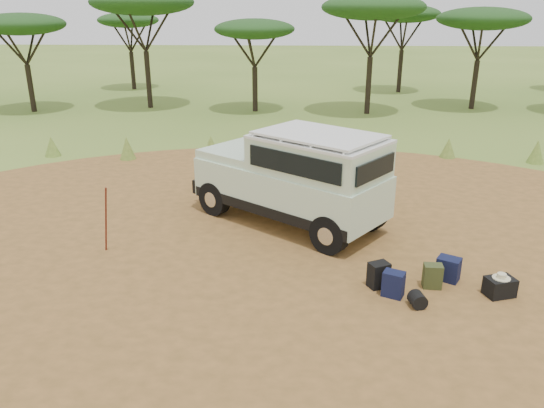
{
  "coord_description": "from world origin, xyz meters",
  "views": [
    {
      "loc": [
        0.31,
        -10.58,
        5.37
      ],
      "look_at": [
        -0.25,
        1.08,
        1.0
      ],
      "focal_mm": 35.0,
      "sensor_mm": 36.0,
      "label": 1
    }
  ],
  "objects_px": {
    "hard_case": "(500,287)",
    "backpack_black": "(379,275)",
    "safari_vehicle": "(295,179)",
    "backpack_olive": "(432,276)",
    "walking_staff": "(106,220)",
    "duffel_navy": "(448,269)",
    "backpack_navy": "(393,284)"
  },
  "relations": [
    {
      "from": "safari_vehicle",
      "to": "walking_staff",
      "type": "height_order",
      "value": "safari_vehicle"
    },
    {
      "from": "backpack_black",
      "to": "hard_case",
      "type": "distance_m",
      "value": 2.35
    },
    {
      "from": "duffel_navy",
      "to": "hard_case",
      "type": "distance_m",
      "value": 1.04
    },
    {
      "from": "backpack_olive",
      "to": "backpack_black",
      "type": "bearing_deg",
      "value": -175.19
    },
    {
      "from": "backpack_olive",
      "to": "duffel_navy",
      "type": "height_order",
      "value": "same"
    },
    {
      "from": "backpack_black",
      "to": "backpack_navy",
      "type": "relative_size",
      "value": 1.02
    },
    {
      "from": "backpack_olive",
      "to": "walking_staff",
      "type": "bearing_deg",
      "value": 173.16
    },
    {
      "from": "hard_case",
      "to": "backpack_black",
      "type": "bearing_deg",
      "value": 156.58
    },
    {
      "from": "safari_vehicle",
      "to": "hard_case",
      "type": "height_order",
      "value": "safari_vehicle"
    },
    {
      "from": "walking_staff",
      "to": "safari_vehicle",
      "type": "bearing_deg",
      "value": -17.78
    },
    {
      "from": "backpack_black",
      "to": "backpack_olive",
      "type": "relative_size",
      "value": 1.06
    },
    {
      "from": "hard_case",
      "to": "backpack_olive",
      "type": "bearing_deg",
      "value": 150.28
    },
    {
      "from": "backpack_black",
      "to": "duffel_navy",
      "type": "xyz_separation_m",
      "value": [
        1.49,
        0.36,
        -0.02
      ]
    },
    {
      "from": "backpack_black",
      "to": "backpack_olive",
      "type": "xyz_separation_m",
      "value": [
        1.09,
        0.03,
        -0.01
      ]
    },
    {
      "from": "safari_vehicle",
      "to": "backpack_black",
      "type": "height_order",
      "value": "safari_vehicle"
    },
    {
      "from": "backpack_olive",
      "to": "hard_case",
      "type": "distance_m",
      "value": 1.28
    },
    {
      "from": "walking_staff",
      "to": "backpack_navy",
      "type": "distance_m",
      "value": 6.47
    },
    {
      "from": "safari_vehicle",
      "to": "backpack_olive",
      "type": "distance_m",
      "value": 4.43
    },
    {
      "from": "backpack_black",
      "to": "backpack_navy",
      "type": "distance_m",
      "value": 0.43
    },
    {
      "from": "safari_vehicle",
      "to": "backpack_olive",
      "type": "bearing_deg",
      "value": -11.79
    },
    {
      "from": "hard_case",
      "to": "walking_staff",
      "type": "bearing_deg",
      "value": 152.04
    },
    {
      "from": "safari_vehicle",
      "to": "walking_staff",
      "type": "xyz_separation_m",
      "value": [
        -4.25,
        -2.01,
        -0.39
      ]
    },
    {
      "from": "safari_vehicle",
      "to": "hard_case",
      "type": "distance_m",
      "value": 5.49
    },
    {
      "from": "backpack_olive",
      "to": "duffel_navy",
      "type": "relative_size",
      "value": 1.0
    },
    {
      "from": "duffel_navy",
      "to": "backpack_olive",
      "type": "bearing_deg",
      "value": -110.61
    },
    {
      "from": "walking_staff",
      "to": "duffel_navy",
      "type": "bearing_deg",
      "value": -50.16
    },
    {
      "from": "safari_vehicle",
      "to": "duffel_navy",
      "type": "distance_m",
      "value": 4.47
    },
    {
      "from": "safari_vehicle",
      "to": "hard_case",
      "type": "bearing_deg",
      "value": -3.59
    },
    {
      "from": "walking_staff",
      "to": "hard_case",
      "type": "bearing_deg",
      "value": -53.47
    },
    {
      "from": "duffel_navy",
      "to": "hard_case",
      "type": "xyz_separation_m",
      "value": [
        0.85,
        -0.6,
        -0.06
      ]
    },
    {
      "from": "duffel_navy",
      "to": "walking_staff",
      "type": "bearing_deg",
      "value": -157.08
    },
    {
      "from": "safari_vehicle",
      "to": "walking_staff",
      "type": "distance_m",
      "value": 4.72
    }
  ]
}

